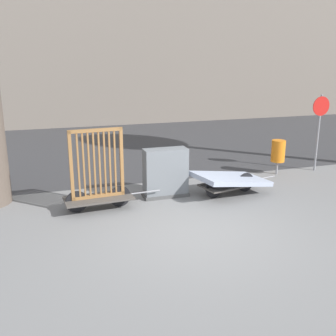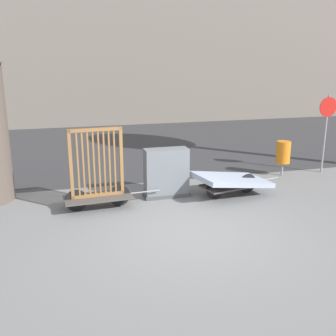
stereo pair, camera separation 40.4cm
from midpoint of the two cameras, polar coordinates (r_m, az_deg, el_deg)
name	(u,v)px [view 2 (the right image)]	position (r m, az deg, el deg)	size (l,w,h in m)	color
ground_plane	(192,232)	(7.68, 4.98, -9.19)	(60.00, 60.00, 0.00)	slate
road_strip	(124,145)	(15.25, -5.66, 3.28)	(56.00, 9.77, 0.01)	#38383A
bike_cart_with_bedframe	(98,182)	(8.70, -8.85, -2.05)	(2.19, 0.80, 1.80)	#4C4742
bike_cart_with_mattress	(232,181)	(9.63, 10.47, -1.84)	(2.40, 1.40, 0.60)	#4C4742
utility_cabinet	(166,174)	(9.39, 0.98, -0.94)	(1.10, 0.47, 1.17)	#4C4C4C
trash_bin	(283,152)	(11.58, 17.35, 2.17)	(0.39, 0.39, 0.99)	gray
sign_post	(326,123)	(12.19, 22.89, 6.06)	(0.55, 0.06, 2.24)	gray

